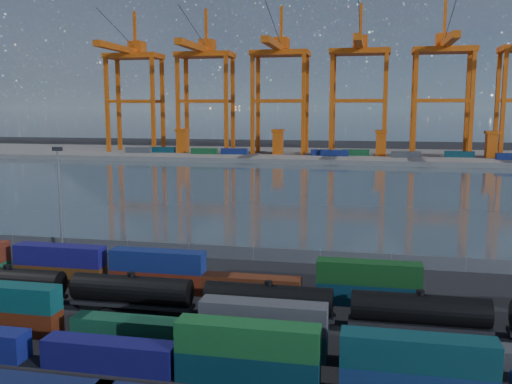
# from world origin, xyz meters

# --- Properties ---
(ground) EXTENTS (700.00, 700.00, 0.00)m
(ground) POSITION_xyz_m (0.00, 0.00, 0.00)
(ground) COLOR black
(ground) RESTS_ON ground
(harbor_water) EXTENTS (700.00, 700.00, 0.00)m
(harbor_water) POSITION_xyz_m (0.00, 105.00, 0.01)
(harbor_water) COLOR #33424A
(harbor_water) RESTS_ON ground
(far_quay) EXTENTS (700.00, 70.00, 2.00)m
(far_quay) POSITION_xyz_m (0.00, 210.00, 1.00)
(far_quay) COLOR #514F4C
(far_quay) RESTS_ON ground
(distant_mountains) EXTENTS (2470.00, 1100.00, 520.00)m
(distant_mountains) POSITION_xyz_m (63.02, 1600.00, 220.29)
(distant_mountains) COLOR #1E2630
(distant_mountains) RESTS_ON ground
(container_row_south) EXTENTS (127.60, 2.41, 5.13)m
(container_row_south) POSITION_xyz_m (-3.10, -9.42, 2.02)
(container_row_south) COLOR #3F4245
(container_row_south) RESTS_ON ground
(container_row_mid) EXTENTS (140.28, 2.36, 5.04)m
(container_row_mid) POSITION_xyz_m (5.24, -3.91, 1.65)
(container_row_mid) COLOR #3A3C3F
(container_row_mid) RESTS_ON ground
(container_row_north) EXTENTS (141.32, 2.41, 5.13)m
(container_row_north) POSITION_xyz_m (-17.00, 11.68, 2.14)
(container_row_north) COLOR #120F4E
(container_row_north) RESTS_ON ground
(tanker_string) EXTENTS (138.13, 3.04, 4.34)m
(tanker_string) POSITION_xyz_m (22.07, 4.62, 2.18)
(tanker_string) COLOR black
(tanker_string) RESTS_ON ground
(waterfront_fence) EXTENTS (160.12, 0.12, 2.20)m
(waterfront_fence) POSITION_xyz_m (-0.00, 28.00, 1.00)
(waterfront_fence) COLOR #595B5E
(waterfront_fence) RESTS_ON ground
(yard_light_mast) EXTENTS (1.60, 0.40, 16.60)m
(yard_light_mast) POSITION_xyz_m (-30.00, 26.00, 9.30)
(yard_light_mast) COLOR slate
(yard_light_mast) RESTS_ON ground
(gantry_cranes) EXTENTS (200.95, 49.82, 67.47)m
(gantry_cranes) POSITION_xyz_m (-7.50, 203.21, 41.36)
(gantry_cranes) COLOR #C14D0D
(gantry_cranes) RESTS_ON ground
(quay_containers) EXTENTS (172.58, 10.99, 2.60)m
(quay_containers) POSITION_xyz_m (-11.00, 195.46, 3.30)
(quay_containers) COLOR navy
(quay_containers) RESTS_ON far_quay
(straddle_carriers) EXTENTS (140.00, 7.00, 11.10)m
(straddle_carriers) POSITION_xyz_m (-2.50, 200.00, 7.82)
(straddle_carriers) COLOR #C14D0D
(straddle_carriers) RESTS_ON far_quay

